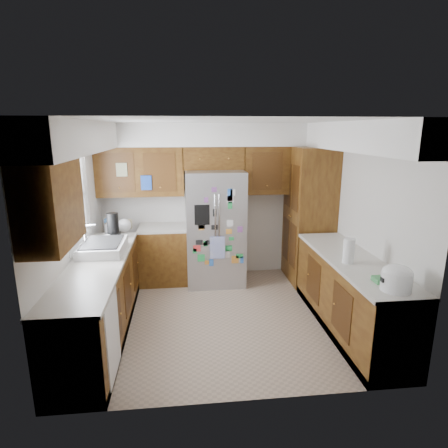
% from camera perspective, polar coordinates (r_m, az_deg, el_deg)
% --- Properties ---
extents(floor, '(3.60, 3.60, 0.00)m').
position_cam_1_polar(floor, '(5.10, -0.12, -13.90)').
color(floor, tan).
rests_on(floor, ground).
extents(room_shell, '(3.64, 3.24, 2.52)m').
position_cam_1_polar(room_shell, '(4.89, -1.83, 7.36)').
color(room_shell, silver).
rests_on(room_shell, ground).
extents(left_counter_run, '(1.36, 3.20, 0.92)m').
position_cam_1_polar(left_counter_run, '(4.99, -16.10, -9.69)').
color(left_counter_run, '#44230D').
rests_on(left_counter_run, ground).
extents(right_counter_run, '(0.63, 2.25, 0.92)m').
position_cam_1_polar(right_counter_run, '(4.89, 18.61, -10.54)').
color(right_counter_run, '#44230D').
rests_on(right_counter_run, ground).
extents(pantry, '(0.60, 0.90, 2.15)m').
position_cam_1_polar(pantry, '(6.11, 12.81, 1.28)').
color(pantry, '#44230D').
rests_on(pantry, ground).
extents(fridge, '(0.90, 0.79, 1.80)m').
position_cam_1_polar(fridge, '(5.90, -1.38, -0.59)').
color(fridge, '#9F9FA4').
rests_on(fridge, ground).
extents(bridge_cabinet, '(0.96, 0.34, 0.35)m').
position_cam_1_polar(bridge_cabinet, '(5.94, -1.63, 10.05)').
color(bridge_cabinet, '#44230D').
rests_on(bridge_cabinet, fridge).
extents(fridge_top_items, '(0.72, 0.36, 0.31)m').
position_cam_1_polar(fridge_top_items, '(5.94, -1.17, 13.08)').
color(fridge_top_items, '#1745A5').
rests_on(fridge_top_items, bridge_cabinet).
extents(sink_assembly, '(0.52, 0.70, 0.37)m').
position_cam_1_polar(sink_assembly, '(4.89, -18.00, -3.35)').
color(sink_assembly, white).
rests_on(sink_assembly, left_counter_run).
extents(left_counter_clutter, '(0.40, 0.84, 0.38)m').
position_cam_1_polar(left_counter_clutter, '(5.59, -16.08, -0.39)').
color(left_counter_clutter, black).
rests_on(left_counter_clutter, left_counter_run).
extents(rice_cooker, '(0.29, 0.28, 0.25)m').
position_cam_1_polar(rice_cooker, '(3.92, 24.83, -7.40)').
color(rice_cooker, white).
rests_on(rice_cooker, right_counter_run).
extents(paper_towel, '(0.13, 0.13, 0.29)m').
position_cam_1_polar(paper_towel, '(4.50, 18.48, -3.89)').
color(paper_towel, white).
rests_on(paper_towel, right_counter_run).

